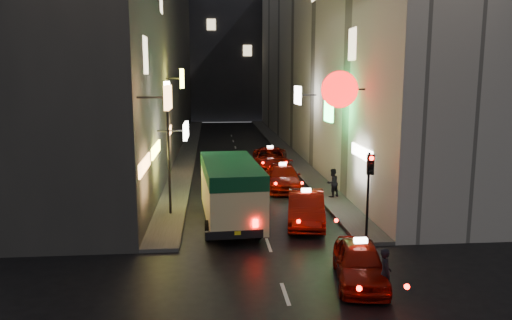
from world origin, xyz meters
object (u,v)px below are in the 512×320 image
object	(u,v)px
minibus	(231,185)
taxi_near	(360,260)
traffic_light	(370,177)
lamp_post	(168,139)
pedestrian_crossing	(385,270)

from	to	relation	value
minibus	taxi_near	world-z (taller)	minibus
traffic_light	lamp_post	size ratio (longest dim) A/B	0.56
traffic_light	minibus	bearing A→B (deg)	150.99
minibus	taxi_near	xyz separation A→B (m)	(3.91, -6.78, -1.02)
taxi_near	lamp_post	bearing A→B (deg)	128.95
minibus	pedestrian_crossing	xyz separation A→B (m)	(4.32, -7.98, -0.92)
traffic_light	lamp_post	bearing A→B (deg)	151.09
taxi_near	pedestrian_crossing	bearing A→B (deg)	-70.78
pedestrian_crossing	lamp_post	world-z (taller)	lamp_post
pedestrian_crossing	traffic_light	size ratio (longest dim) A/B	0.50
taxi_near	pedestrian_crossing	world-z (taller)	pedestrian_crossing
pedestrian_crossing	lamp_post	xyz separation A→B (m)	(-7.15, 9.53, 2.84)
minibus	taxi_near	size ratio (longest dim) A/B	1.32
taxi_near	traffic_light	bearing A→B (deg)	68.91
pedestrian_crossing	traffic_light	world-z (taller)	traffic_light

